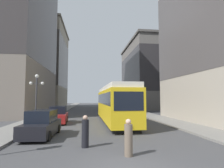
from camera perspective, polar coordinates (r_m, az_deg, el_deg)
sidewalk_left at (r=47.38m, az=-14.51°, el=-7.40°), size 3.00×120.00×0.15m
sidewalk_right at (r=47.87m, az=3.86°, el=-7.50°), size 3.00×120.00×0.15m
streetcar at (r=20.37m, az=0.74°, el=-5.95°), size 2.82×14.08×3.89m
transit_bus at (r=36.35m, az=2.16°, el=-5.53°), size 2.61×11.83×3.45m
parked_car_left_near at (r=20.80m, az=-16.18°, el=-9.22°), size 2.05×4.37×1.82m
parked_car_left_mid at (r=14.00m, az=-20.74°, el=-11.53°), size 2.05×4.58×1.82m
pedestrian_crossing_near at (r=8.93m, az=5.07°, el=-16.39°), size 0.38×0.38×1.69m
pedestrian_crossing_far at (r=10.50m, az=-8.21°, el=-14.46°), size 0.39×0.39×1.73m
lamp_post_left_near at (r=19.70m, az=-22.16°, el=-1.94°), size 1.41×0.36×4.86m
building_left_corner at (r=39.07m, az=-30.83°, el=17.16°), size 15.84×20.89×32.21m
building_left_midblock at (r=59.60m, az=-21.35°, el=5.27°), size 14.92×20.96×24.03m
building_right_corner at (r=51.92m, az=13.12°, el=2.63°), size 15.25×21.97×17.38m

